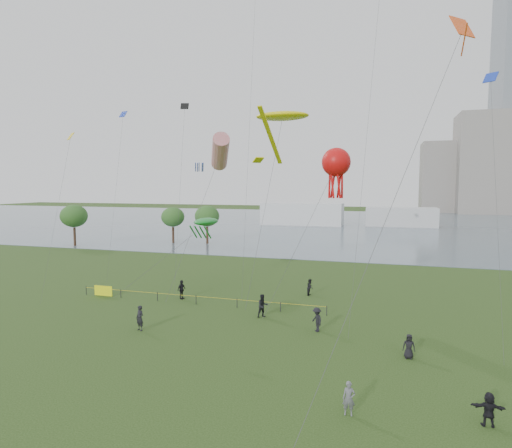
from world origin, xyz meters
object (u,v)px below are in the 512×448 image
(fence, at_px, (138,294))
(kite_octopus, at_px, (336,163))
(kite_flyer, at_px, (349,398))
(kite_stingray, at_px, (282,117))

(fence, bearing_deg, kite_octopus, -0.91)
(fence, relative_size, kite_flyer, 14.64)
(fence, xyz_separation_m, kite_octopus, (18.72, -0.30, 12.19))
(fence, distance_m, kite_stingray, 21.72)
(kite_stingray, xyz_separation_m, kite_octopus, (5.53, -4.40, -4.57))
(kite_octopus, bearing_deg, kite_flyer, -60.38)
(kite_octopus, bearing_deg, kite_stingray, 162.15)
(fence, distance_m, kite_flyer, 26.14)
(fence, xyz_separation_m, kite_stingray, (13.20, 4.10, 16.76))
(kite_flyer, distance_m, kite_octopus, 19.40)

